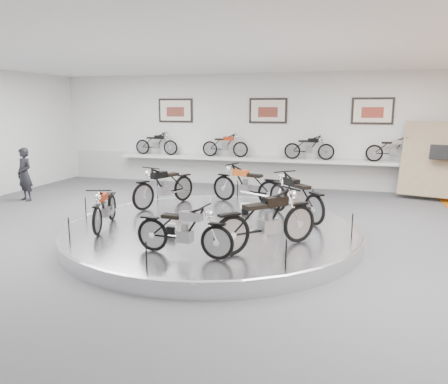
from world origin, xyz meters
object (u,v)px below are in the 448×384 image
(bike_b, at_px, (246,184))
(bike_f, at_px, (267,219))
(shelf, at_px, (266,160))
(bike_a, at_px, (295,196))
(display_platform, at_px, (212,231))
(visitor, at_px, (25,174))
(bike_e, at_px, (184,230))
(bike_c, at_px, (164,186))
(bike_d, at_px, (105,207))

(bike_b, xyz_separation_m, bike_f, (1.21, -3.56, 0.03))
(shelf, relative_size, bike_b, 6.15)
(bike_a, height_order, bike_b, bike_b)
(bike_f, bearing_deg, shelf, 54.19)
(display_platform, height_order, visitor, visitor)
(bike_e, bearing_deg, bike_c, 123.92)
(bike_d, height_order, bike_e, bike_e)
(bike_b, bearing_deg, bike_f, 127.33)
(bike_d, relative_size, visitor, 0.93)
(display_platform, bearing_deg, bike_c, 139.76)
(bike_b, distance_m, bike_d, 3.88)
(shelf, height_order, bike_f, bike_f)
(bike_e, xyz_separation_m, bike_f, (1.31, 0.75, 0.09))
(bike_d, distance_m, bike_e, 2.59)
(bike_e, distance_m, visitor, 8.00)
(bike_a, xyz_separation_m, visitor, (-8.33, 1.06, -0.01))
(bike_b, distance_m, bike_c, 2.15)
(display_platform, relative_size, bike_b, 3.58)
(bike_b, height_order, bike_f, bike_f)
(bike_d, distance_m, bike_f, 3.62)
(bike_c, bearing_deg, bike_e, 50.81)
(visitor, bearing_deg, bike_c, 11.07)
(shelf, bearing_deg, bike_e, -89.03)
(shelf, bearing_deg, bike_b, -86.60)
(bike_e, bearing_deg, shelf, 96.55)
(bike_a, xyz_separation_m, bike_c, (-3.43, 0.37, 0.01))
(bike_c, bearing_deg, display_platform, 72.24)
(display_platform, relative_size, bike_e, 4.10)
(bike_f, distance_m, visitor, 8.83)
(bike_c, xyz_separation_m, bike_d, (-0.38, -2.28, -0.09))
(bike_c, bearing_deg, bike_f, 71.70)
(bike_c, distance_m, bike_e, 4.00)
(shelf, xyz_separation_m, bike_a, (1.67, -5.28, -0.18))
(shelf, distance_m, bike_d, 7.51)
(bike_a, height_order, bike_d, bike_a)
(bike_a, bearing_deg, visitor, 40.12)
(bike_b, relative_size, visitor, 1.10)
(bike_a, relative_size, bike_e, 1.14)
(bike_e, relative_size, visitor, 0.96)
(bike_b, xyz_separation_m, bike_c, (-2.00, -0.79, 0.00))
(display_platform, xyz_separation_m, shelf, (0.00, 6.40, 0.85))
(bike_d, relative_size, bike_f, 0.80)
(bike_e, bearing_deg, bike_b, 94.21)
(bike_c, xyz_separation_m, bike_e, (1.90, -3.52, -0.07))
(shelf, bearing_deg, bike_c, -109.64)
(bike_a, bearing_deg, display_platform, 81.14)
(shelf, height_order, bike_b, bike_b)
(shelf, distance_m, bike_b, 4.14)
(display_platform, distance_m, bike_f, 2.07)
(display_platform, bearing_deg, bike_f, -41.42)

